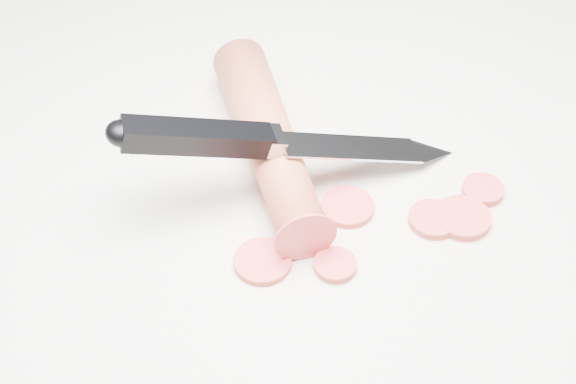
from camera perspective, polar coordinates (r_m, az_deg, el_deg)
ground at (r=0.61m, az=2.91°, el=0.11°), size 2.40×2.40×0.00m
carrot at (r=0.62m, az=-1.39°, el=3.77°), size 0.12×0.21×0.04m
carrot_slice_0 at (r=0.56m, az=3.37°, el=-5.20°), size 0.03×0.03×0.01m
carrot_slice_1 at (r=0.60m, az=4.25°, el=-1.06°), size 0.04×0.04×0.01m
carrot_slice_2 at (r=0.56m, az=-1.82°, el=-4.95°), size 0.04×0.04×0.01m
carrot_slice_3 at (r=0.60m, az=12.30°, el=-1.82°), size 0.04×0.04×0.01m
carrot_slice_4 at (r=0.60m, az=10.28°, el=-1.92°), size 0.04×0.04×0.01m
carrot_slice_5 at (r=0.63m, az=13.68°, el=0.15°), size 0.03×0.03×0.01m
kitchen_knife at (r=0.59m, az=0.39°, el=3.83°), size 0.26×0.13×0.09m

